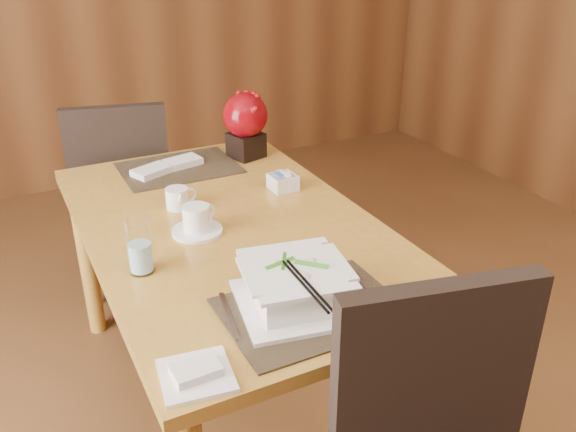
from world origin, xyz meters
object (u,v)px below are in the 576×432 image
soup_setting (296,287)px  berry_decor (245,121)px  far_chair (124,188)px  water_glass (139,246)px  bread_plate (196,376)px  creamer_jug (177,198)px  sugar_caddy (283,182)px  coffee_cup (197,221)px  dining_table (232,250)px

soup_setting → berry_decor: bearing=83.4°
berry_decor → far_chair: (-0.45, 0.39, -0.36)m
water_glass → bread_plate: (-0.01, -0.49, -0.08)m
soup_setting → berry_decor: berry_decor is taller
soup_setting → creamer_jug: size_ratio=3.33×
sugar_caddy → berry_decor: size_ratio=0.34×
sugar_caddy → far_chair: far_chair is taller
berry_decor → far_chair: berry_decor is taller
creamer_jug → sugar_caddy: bearing=-3.9°
sugar_caddy → bread_plate: bearing=-126.9°
sugar_caddy → far_chair: size_ratio=0.10×
coffee_cup → bread_plate: (-0.23, -0.65, -0.03)m
bread_plate → coffee_cup: bearing=70.5°
water_glass → soup_setting: bearing=-48.7°
berry_decor → bread_plate: size_ratio=1.75×
dining_table → bread_plate: (-0.35, -0.66, 0.10)m
soup_setting → far_chair: (-0.13, 1.46, -0.27)m
dining_table → bread_plate: 0.75m
creamer_jug → far_chair: 0.79m
creamer_jug → far_chair: size_ratio=0.11×
coffee_cup → far_chair: 0.99m
dining_table → soup_setting: soup_setting is taller
soup_setting → coffee_cup: bearing=110.3°
far_chair → sugar_caddy: bearing=133.1°
water_glass → sugar_caddy: size_ratio=1.81×
creamer_jug → sugar_caddy: creamer_jug is taller
creamer_jug → far_chair: (-0.04, 0.75, -0.25)m
soup_setting → bread_plate: size_ratio=2.16×
water_glass → far_chair: bearing=80.6°
soup_setting → dining_table: bearing=97.1°
water_glass → bread_plate: bearing=-91.3°
sugar_caddy → bread_plate: size_ratio=0.59×
sugar_caddy → bread_plate: 1.04m
creamer_jug → sugar_caddy: size_ratio=1.10×
dining_table → creamer_jug: 0.27m
water_glass → berry_decor: berry_decor is taller
far_chair → berry_decor: bearing=152.3°
water_glass → sugar_caddy: bearing=29.0°
soup_setting → sugar_caddy: (0.31, 0.69, -0.03)m
coffee_cup → soup_setting: bearing=-79.9°
water_glass → sugar_caddy: 0.71m
sugar_caddy → berry_decor: 0.39m
berry_decor → far_chair: size_ratio=0.28×
creamer_jug → sugar_caddy: 0.40m
water_glass → far_chair: far_chair is taller
dining_table → soup_setting: bearing=-93.1°
dining_table → bread_plate: bread_plate is taller
coffee_cup → far_chair: size_ratio=0.17×
water_glass → creamer_jug: water_glass is taller
dining_table → far_chair: (-0.15, 0.95, -0.11)m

